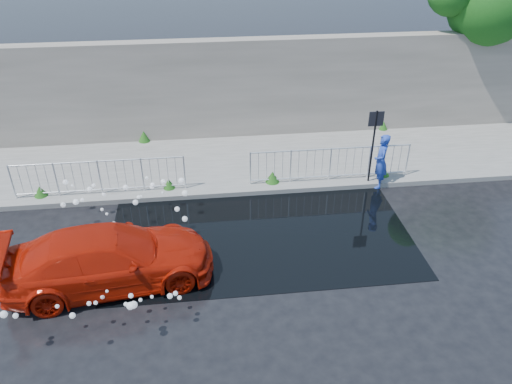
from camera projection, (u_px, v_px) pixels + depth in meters
ground at (245, 256)px, 12.70m from camera, size 90.00×90.00×0.00m
pavement at (230, 162)px, 16.92m from camera, size 30.00×4.00×0.15m
curb at (235, 193)px, 15.21m from camera, size 30.00×0.25×0.16m
retaining_wall at (225, 89)px, 17.84m from camera, size 30.00×0.60×3.50m
puddle at (260, 231)px, 13.60m from camera, size 8.00×5.00×0.01m
sign_post at (374, 135)px, 14.87m from camera, size 0.45×0.06×2.50m
railing_left at (99, 176)px, 14.77m from camera, size 5.05×0.05×1.10m
railing_right at (330, 163)px, 15.48m from camera, size 5.05×0.05×1.10m
weeds at (224, 162)px, 16.43m from camera, size 12.17×3.93×0.40m
water_spray at (123, 224)px, 12.60m from camera, size 3.54×5.41×0.97m
red_car at (110, 258)px, 11.53m from camera, size 4.99×2.58×1.38m
person at (381, 161)px, 15.26m from camera, size 0.55×0.72×1.76m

